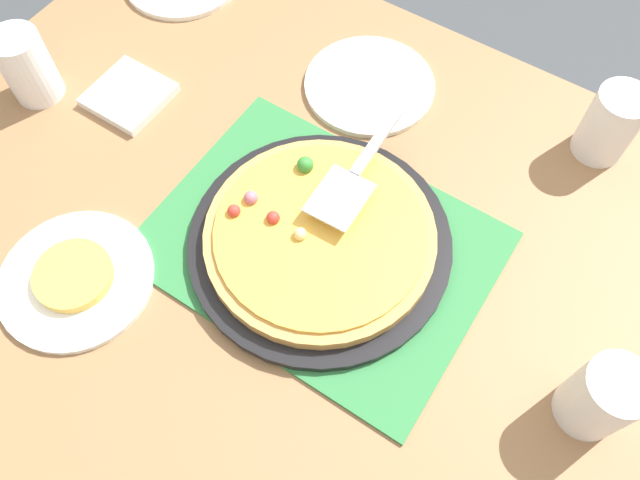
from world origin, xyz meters
TOP-DOWN VIEW (x-y plane):
  - ground_plane at (0.00, 0.00)m, footprint 8.00×8.00m
  - dining_table at (0.00, 0.00)m, footprint 1.40×1.00m
  - placemat at (0.00, 0.00)m, footprint 0.48×0.36m
  - pizza_pan at (0.00, 0.00)m, footprint 0.38×0.38m
  - pizza at (-0.00, 0.00)m, footprint 0.33×0.33m
  - plate_far_right at (-0.26, -0.23)m, footprint 0.22×0.22m
  - plate_side at (-0.10, 0.30)m, footprint 0.22×0.22m
  - served_slice_right at (-0.26, -0.23)m, footprint 0.11×0.11m
  - cup_near at (0.27, 0.39)m, footprint 0.08×0.08m
  - cup_far at (-0.56, -0.01)m, footprint 0.08×0.08m
  - cup_corner at (0.41, -0.01)m, footprint 0.08×0.08m
  - pizza_server at (-0.00, 0.10)m, footprint 0.07×0.23m
  - napkin_stack at (-0.42, 0.06)m, footprint 0.12×0.12m

SIDE VIEW (x-z plane):
  - ground_plane at x=0.00m, z-range 0.00..0.00m
  - dining_table at x=0.00m, z-range 0.27..1.02m
  - placemat at x=0.00m, z-range 0.75..0.76m
  - plate_far_right at x=-0.26m, z-range 0.75..0.76m
  - plate_side at x=-0.10m, z-range 0.75..0.76m
  - napkin_stack at x=-0.42m, z-range 0.75..0.77m
  - pizza_pan at x=0.00m, z-range 0.76..0.77m
  - served_slice_right at x=-0.26m, z-range 0.76..0.78m
  - pizza at x=0.00m, z-range 0.76..0.81m
  - cup_near at x=0.27m, z-range 0.75..0.87m
  - cup_far at x=-0.56m, z-range 0.75..0.87m
  - cup_corner at x=0.41m, z-range 0.75..0.87m
  - pizza_server at x=0.00m, z-range 0.81..0.82m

